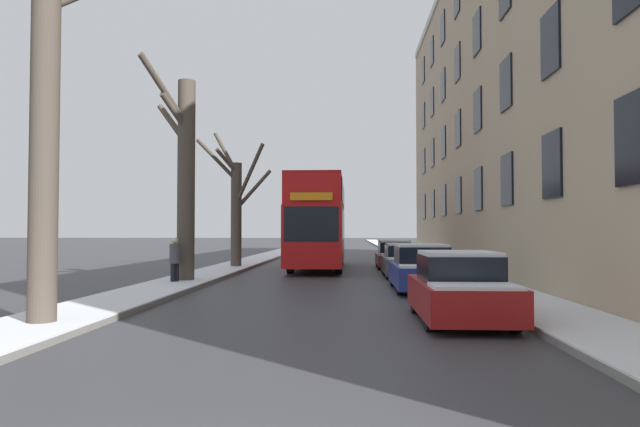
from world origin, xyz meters
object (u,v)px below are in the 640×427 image
double_decker_bus (319,219)px  parked_car_1 (422,269)px  pedestrian_left_sidewalk (175,259)px  bare_tree_left_1 (184,174)px  parked_car_0 (460,289)px  bare_tree_left_2 (236,205)px  bare_tree_left_0 (47,106)px  parked_car_3 (394,255)px  parked_car_2 (405,261)px

double_decker_bus → parked_car_1: size_ratio=2.57×
pedestrian_left_sidewalk → double_decker_bus: bearing=2.5°
bare_tree_left_1 → pedestrian_left_sidewalk: 3.12m
parked_car_0 → bare_tree_left_1: bearing=135.7°
bare_tree_left_2 → parked_car_0: 18.28m
parked_car_0 → parked_car_1: 6.33m
pedestrian_left_sidewalk → bare_tree_left_1: bearing=18.3°
bare_tree_left_2 → bare_tree_left_0: bearing=-90.8°
parked_car_0 → parked_car_3: (0.00, 17.56, -0.02)m
parked_car_1 → pedestrian_left_sidewalk: pedestrian_left_sidewalk is taller
bare_tree_left_1 → parked_car_1: size_ratio=1.80×
parked_car_1 → parked_car_2: 5.50m
parked_car_1 → parked_car_0: bearing=-90.0°
double_decker_bus → parked_car_2: bearing=-52.0°
pedestrian_left_sidewalk → parked_car_0: bearing=-103.3°
double_decker_bus → parked_car_2: (3.90, -5.00, -1.88)m
parked_car_0 → pedestrian_left_sidewalk: pedestrian_left_sidewalk is taller
bare_tree_left_2 → parked_car_2: size_ratio=1.52×
parked_car_0 → parked_car_3: bearing=90.0°
bare_tree_left_1 → pedestrian_left_sidewalk: bare_tree_left_1 is taller
bare_tree_left_0 → parked_car_0: (8.26, 1.36, -3.69)m
parked_car_0 → bare_tree_left_0: bearing=-170.6°
bare_tree_left_1 → parked_car_2: bearing=24.4°
bare_tree_left_1 → parked_car_1: (8.29, -1.75, -3.28)m
pedestrian_left_sidewalk → parked_car_2: bearing=-34.1°
bare_tree_left_0 → parked_car_1: 11.87m
parked_car_0 → parked_car_1: (0.00, 6.33, 0.00)m
bare_tree_left_0 → parked_car_1: bearing=43.0°
bare_tree_left_0 → bare_tree_left_1: size_ratio=1.17×
bare_tree_left_2 → double_decker_bus: (4.12, 0.61, -0.70)m
parked_car_1 → bare_tree_left_2: bearing=129.1°
bare_tree_left_1 → bare_tree_left_2: bare_tree_left_1 is taller
parked_car_3 → parked_car_1: bearing=-90.0°
parked_car_3 → bare_tree_left_1: bearing=-131.2°
bare_tree_left_2 → parked_car_1: size_ratio=1.60×
double_decker_bus → pedestrian_left_sidewalk: 10.58m
bare_tree_left_2 → parked_car_1: bearing=-50.9°
parked_car_0 → parked_car_3: size_ratio=0.87×
bare_tree_left_0 → double_decker_bus: (4.36, 18.20, -1.85)m
parked_car_1 → parked_car_3: parked_car_1 is taller
parked_car_1 → bare_tree_left_1: bearing=168.1°
double_decker_bus → bare_tree_left_1: bearing=-116.6°
double_decker_bus → parked_car_3: 4.39m
parked_car_1 → double_decker_bus: bearing=110.4°
double_decker_bus → parked_car_2: double_decker_bus is taller
bare_tree_left_1 → parked_car_0: bearing=-44.3°
double_decker_bus → parked_car_0: size_ratio=2.81×
bare_tree_left_0 → parked_car_3: size_ratio=2.00×
parked_car_2 → parked_car_3: bearing=90.0°
bare_tree_left_0 → parked_car_2: (8.26, 13.20, -3.72)m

